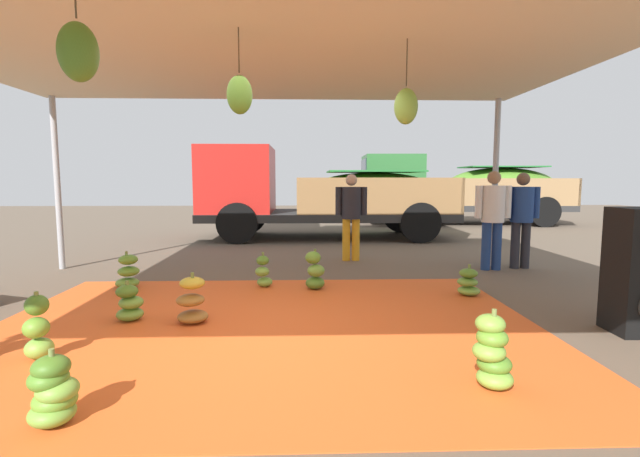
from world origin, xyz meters
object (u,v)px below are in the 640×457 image
Objects in this scene: banana_bunch_9 at (38,330)px; cargo_truck_main at (317,193)px; banana_bunch_1 at (128,273)px; banana_bunch_5 at (53,392)px; speaker_stack at (640,271)px; banana_bunch_4 at (468,283)px; banana_bunch_6 at (192,302)px; cargo_truck_far at (458,188)px; banana_bunch_3 at (130,304)px; worker_1 at (493,213)px; banana_bunch_8 at (263,273)px; worker_2 at (351,210)px; banana_bunch_0 at (492,353)px; worker_0 at (522,213)px; banana_bunch_7 at (315,272)px.

banana_bunch_9 is 8.73m from cargo_truck_main.
banana_bunch_1 is 2.59m from banana_bunch_9.
banana_bunch_5 is 5.20m from speaker_stack.
banana_bunch_4 is 6.62m from cargo_truck_main.
cargo_truck_far reaches higher than banana_bunch_6.
banana_bunch_3 is at bearing -68.59° from banana_bunch_1.
worker_1 reaches higher than banana_bunch_5.
banana_bunch_3 is at bearing -107.27° from cargo_truck_main.
cargo_truck_far is at bearing 71.97° from banana_bunch_4.
banana_bunch_1 is 1.04× the size of banana_bunch_8.
banana_bunch_5 is at bearing -140.90° from banana_bunch_4.
speaker_stack is (3.03, -7.77, -0.57)m from cargo_truck_main.
worker_2 is (2.48, 5.80, 0.75)m from banana_bunch_5.
worker_2 is (-0.49, 5.40, 0.70)m from banana_bunch_0.
worker_1 is (-0.56, -0.12, 0.02)m from worker_0.
worker_0 is (6.29, 1.28, 0.74)m from banana_bunch_1.
banana_bunch_5 is (0.93, -3.64, -0.01)m from banana_bunch_1.
banana_bunch_7 is (1.36, 1.43, 0.03)m from banana_bunch_6.
worker_2 is 1.30× the size of speaker_stack.
speaker_stack is at bearing -100.19° from cargo_truck_far.
banana_bunch_0 reaches higher than banana_bunch_5.
banana_bunch_8 is 4.05m from worker_1.
banana_bunch_1 is at bearing -168.57° from worker_1.
banana_bunch_5 is 0.84× the size of banana_bunch_7.
cargo_truck_far is at bearing 72.26° from banana_bunch_0.
banana_bunch_0 is 2.32m from speaker_stack.
banana_bunch_7 reaches higher than banana_bunch_1.
banana_bunch_8 is at bearing 168.33° from banana_bunch_4.
banana_bunch_8 is 5.86m from cargo_truck_main.
banana_bunch_5 is 2.07m from banana_bunch_6.
banana_bunch_7 is (1.73, 3.46, 0.04)m from banana_bunch_5.
banana_bunch_4 is 10.52m from cargo_truck_far.
banana_bunch_3 is 0.07× the size of cargo_truck_main.
banana_bunch_3 is 0.82× the size of banana_bunch_6.
banana_bunch_0 is 1.09× the size of banana_bunch_6.
banana_bunch_5 is 0.89× the size of banana_bunch_6.
banana_bunch_9 is at bearing -174.92° from speaker_stack.
worker_0 is (3.44, -4.41, -0.23)m from cargo_truck_main.
worker_2 is (2.11, 3.76, 0.73)m from banana_bunch_6.
banana_bunch_7 is at bearing -158.08° from worker_0.
banana_bunch_6 is (1.29, -1.61, 0.00)m from banana_bunch_1.
banana_bunch_5 is 6.83m from worker_1.
banana_bunch_0 is 1.17× the size of banana_bunch_8.
cargo_truck_far is at bearing 35.87° from cargo_truck_main.
cargo_truck_main is at bearing 63.44° from banana_bunch_1.
speaker_stack reaches higher than banana_bunch_3.
banana_bunch_6 is at bearing -119.30° from worker_2.
banana_bunch_3 is 0.78× the size of banana_bunch_7.
worker_1 is (1.03, 1.74, 0.81)m from banana_bunch_4.
worker_1 is (5.72, 1.16, 0.76)m from banana_bunch_1.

